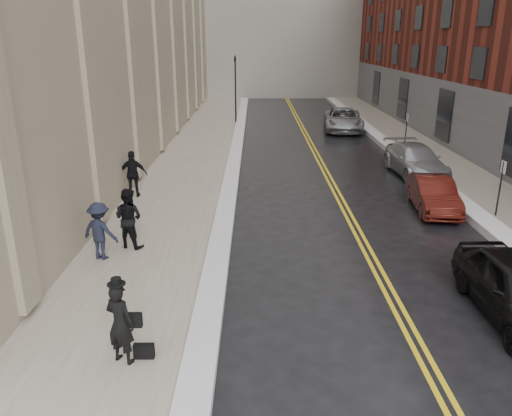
{
  "coord_description": "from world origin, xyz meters",
  "views": [
    {
      "loc": [
        -1.07,
        -9.51,
        6.38
      ],
      "look_at": [
        -1.05,
        4.59,
        1.6
      ],
      "focal_mm": 35.0,
      "sensor_mm": 36.0,
      "label": 1
    }
  ],
  "objects_px": {
    "car_maroon": "(433,194)",
    "pedestrian_main": "(120,324)",
    "car_silver_far": "(343,120)",
    "pedestrian_a": "(128,218)",
    "pedestrian_c": "(133,174)",
    "pedestrian_b": "(100,231)",
    "car_silver_near": "(415,160)"
  },
  "relations": [
    {
      "from": "car_maroon",
      "to": "pedestrian_main",
      "type": "distance_m",
      "value": 13.81
    },
    {
      "from": "car_maroon",
      "to": "car_silver_far",
      "type": "distance_m",
      "value": 18.0
    },
    {
      "from": "pedestrian_a",
      "to": "pedestrian_c",
      "type": "distance_m",
      "value": 5.4
    },
    {
      "from": "car_maroon",
      "to": "pedestrian_b",
      "type": "xyz_separation_m",
      "value": [
        -11.52,
        -4.85,
        0.37
      ]
    },
    {
      "from": "pedestrian_c",
      "to": "car_silver_near",
      "type": "bearing_deg",
      "value": -167.03
    },
    {
      "from": "car_silver_near",
      "to": "pedestrian_b",
      "type": "height_order",
      "value": "pedestrian_b"
    },
    {
      "from": "pedestrian_main",
      "to": "pedestrian_b",
      "type": "height_order",
      "value": "pedestrian_b"
    },
    {
      "from": "pedestrian_main",
      "to": "car_maroon",
      "type": "bearing_deg",
      "value": -109.46
    },
    {
      "from": "car_maroon",
      "to": "pedestrian_b",
      "type": "bearing_deg",
      "value": -151.4
    },
    {
      "from": "car_silver_far",
      "to": "pedestrian_main",
      "type": "bearing_deg",
      "value": -101.68
    },
    {
      "from": "car_maroon",
      "to": "car_silver_far",
      "type": "xyz_separation_m",
      "value": [
        -0.5,
        18.0,
        0.15
      ]
    },
    {
      "from": "car_silver_near",
      "to": "pedestrian_c",
      "type": "bearing_deg",
      "value": -166.27
    },
    {
      "from": "car_silver_far",
      "to": "pedestrian_c",
      "type": "xyz_separation_m",
      "value": [
        -11.46,
        -16.66,
        0.31
      ]
    },
    {
      "from": "car_silver_near",
      "to": "car_maroon",
      "type": "bearing_deg",
      "value": -103.48
    },
    {
      "from": "pedestrian_a",
      "to": "pedestrian_b",
      "type": "xyz_separation_m",
      "value": [
        -0.63,
        -0.89,
        -0.08
      ]
    },
    {
      "from": "pedestrian_b",
      "to": "pedestrian_main",
      "type": "bearing_deg",
      "value": 130.5
    },
    {
      "from": "pedestrian_c",
      "to": "pedestrian_main",
      "type": "bearing_deg",
      "value": 97.32
    },
    {
      "from": "car_maroon",
      "to": "car_silver_far",
      "type": "bearing_deg",
      "value": 97.36
    },
    {
      "from": "pedestrian_main",
      "to": "pedestrian_c",
      "type": "xyz_separation_m",
      "value": [
        -2.34,
        11.22,
        0.09
      ]
    },
    {
      "from": "car_silver_far",
      "to": "pedestrian_a",
      "type": "height_order",
      "value": "pedestrian_a"
    },
    {
      "from": "pedestrian_main",
      "to": "pedestrian_b",
      "type": "bearing_deg",
      "value": -44.63
    },
    {
      "from": "pedestrian_b",
      "to": "pedestrian_c",
      "type": "height_order",
      "value": "pedestrian_c"
    },
    {
      "from": "pedestrian_a",
      "to": "car_silver_near",
      "type": "bearing_deg",
      "value": -120.58
    },
    {
      "from": "pedestrian_main",
      "to": "pedestrian_b",
      "type": "xyz_separation_m",
      "value": [
        -1.89,
        5.04,
        0.01
      ]
    },
    {
      "from": "pedestrian_b",
      "to": "car_silver_far",
      "type": "bearing_deg",
      "value": -95.85
    },
    {
      "from": "car_silver_near",
      "to": "pedestrian_c",
      "type": "xyz_separation_m",
      "value": [
        -12.9,
        -4.05,
        0.38
      ]
    },
    {
      "from": "pedestrian_b",
      "to": "pedestrian_c",
      "type": "bearing_deg",
      "value": -65.98
    },
    {
      "from": "car_silver_far",
      "to": "pedestrian_a",
      "type": "bearing_deg",
      "value": -108.88
    },
    {
      "from": "pedestrian_a",
      "to": "pedestrian_c",
      "type": "bearing_deg",
      "value": -57.36
    },
    {
      "from": "pedestrian_main",
      "to": "pedestrian_a",
      "type": "distance_m",
      "value": 6.07
    },
    {
      "from": "car_maroon",
      "to": "car_silver_far",
      "type": "relative_size",
      "value": 0.69
    },
    {
      "from": "pedestrian_main",
      "to": "pedestrian_c",
      "type": "bearing_deg",
      "value": -53.45
    }
  ]
}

